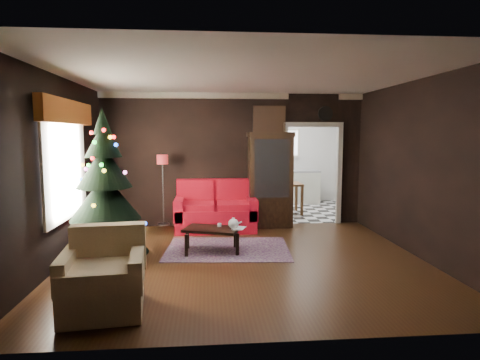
{
  "coord_description": "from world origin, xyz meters",
  "views": [
    {
      "loc": [
        -0.59,
        -6.04,
        1.92
      ],
      "look_at": [
        0.0,
        0.9,
        1.15
      ],
      "focal_mm": 30.19,
      "sensor_mm": 36.0,
      "label": 1
    }
  ],
  "objects": [
    {
      "name": "floor",
      "position": [
        0.0,
        0.0,
        0.0
      ],
      "size": [
        5.5,
        5.5,
        0.0
      ],
      "primitive_type": "plane",
      "color": "black",
      "rests_on": "ground"
    },
    {
      "name": "ceiling",
      "position": [
        0.0,
        0.0,
        2.8
      ],
      "size": [
        5.5,
        5.5,
        0.0
      ],
      "primitive_type": "plane",
      "rotation": [
        3.14,
        0.0,
        0.0
      ],
      "color": "white",
      "rests_on": "ground"
    },
    {
      "name": "wall_back",
      "position": [
        0.0,
        2.5,
        1.4
      ],
      "size": [
        5.5,
        0.0,
        5.5
      ],
      "primitive_type": "plane",
      "rotation": [
        1.57,
        0.0,
        0.0
      ],
      "color": "black",
      "rests_on": "ground"
    },
    {
      "name": "wall_front",
      "position": [
        0.0,
        -2.5,
        1.4
      ],
      "size": [
        5.5,
        0.0,
        5.5
      ],
      "primitive_type": "plane",
      "rotation": [
        -1.57,
        0.0,
        0.0
      ],
      "color": "black",
      "rests_on": "ground"
    },
    {
      "name": "wall_left",
      "position": [
        -2.75,
        0.0,
        1.4
      ],
      "size": [
        0.0,
        5.5,
        5.5
      ],
      "primitive_type": "plane",
      "rotation": [
        1.57,
        0.0,
        1.57
      ],
      "color": "black",
      "rests_on": "ground"
    },
    {
      "name": "wall_right",
      "position": [
        2.75,
        0.0,
        1.4
      ],
      "size": [
        0.0,
        5.5,
        5.5
      ],
      "primitive_type": "plane",
      "rotation": [
        1.57,
        0.0,
        -1.57
      ],
      "color": "black",
      "rests_on": "ground"
    },
    {
      "name": "doorway",
      "position": [
        1.7,
        2.5,
        1.05
      ],
      "size": [
        1.1,
        0.1,
        2.1
      ],
      "primitive_type": null,
      "color": "beige",
      "rests_on": "ground"
    },
    {
      "name": "left_window",
      "position": [
        -2.71,
        0.2,
        1.45
      ],
      "size": [
        0.05,
        1.6,
        1.4
      ],
      "primitive_type": "cube",
      "color": "white",
      "rests_on": "wall_left"
    },
    {
      "name": "valance",
      "position": [
        -2.63,
        0.2,
        2.27
      ],
      "size": [
        0.12,
        2.1,
        0.35
      ],
      "primitive_type": "cube",
      "color": "brown",
      "rests_on": "wall_left"
    },
    {
      "name": "kitchen_floor",
      "position": [
        1.7,
        4.0,
        0.0
      ],
      "size": [
        3.0,
        3.0,
        0.0
      ],
      "primitive_type": "plane",
      "color": "white",
      "rests_on": "ground"
    },
    {
      "name": "kitchen_window",
      "position": [
        1.7,
        5.45,
        1.7
      ],
      "size": [
        0.7,
        0.06,
        0.7
      ],
      "primitive_type": "cube",
      "color": "white",
      "rests_on": "ground"
    },
    {
      "name": "rug",
      "position": [
        -0.23,
        0.63,
        0.01
      ],
      "size": [
        2.16,
        1.64,
        0.01
      ],
      "primitive_type": "cube",
      "rotation": [
        0.0,
        0.0,
        -0.07
      ],
      "color": "#3E2836",
      "rests_on": "ground"
    },
    {
      "name": "loveseat",
      "position": [
        -0.4,
        2.05,
        0.5
      ],
      "size": [
        1.7,
        0.9,
        1.0
      ],
      "primitive_type": null,
      "color": "maroon",
      "rests_on": "ground"
    },
    {
      "name": "curio_cabinet",
      "position": [
        0.75,
        2.27,
        0.95
      ],
      "size": [
        0.9,
        0.45,
        1.9
      ],
      "primitive_type": null,
      "color": "black",
      "rests_on": "ground"
    },
    {
      "name": "floor_lamp",
      "position": [
        -1.45,
        2.07,
        0.83
      ],
      "size": [
        0.25,
        0.25,
        1.42
      ],
      "primitive_type": null,
      "rotation": [
        0.0,
        0.0,
        -0.06
      ],
      "color": "#242424",
      "rests_on": "ground"
    },
    {
      "name": "christmas_tree",
      "position": [
        -2.12,
        0.18,
        1.05
      ],
      "size": [
        1.5,
        1.5,
        2.41
      ],
      "primitive_type": null,
      "rotation": [
        0.0,
        0.0,
        0.21
      ],
      "color": "black",
      "rests_on": "ground"
    },
    {
      "name": "armchair",
      "position": [
        -1.71,
        -1.71,
        0.46
      ],
      "size": [
        0.97,
        0.97,
        0.9
      ],
      "primitive_type": null,
      "rotation": [
        0.0,
        0.0,
        0.12
      ],
      "color": "tan",
      "rests_on": "ground"
    },
    {
      "name": "coffee_table",
      "position": [
        -0.5,
        0.47,
        0.21
      ],
      "size": [
        1.0,
        0.78,
        0.4
      ],
      "primitive_type": null,
      "rotation": [
        0.0,
        0.0,
        -0.33
      ],
      "color": "black",
      "rests_on": "rug"
    },
    {
      "name": "teapot",
      "position": [
        -0.15,
        0.39,
        0.5
      ],
      "size": [
        0.23,
        0.23,
        0.18
      ],
      "primitive_type": null,
      "rotation": [
        0.0,
        0.0,
        -0.27
      ],
      "color": "white",
      "rests_on": "coffee_table"
    },
    {
      "name": "cup_a",
      "position": [
        -0.37,
        0.57,
        0.43
      ],
      "size": [
        0.07,
        0.07,
        0.05
      ],
      "primitive_type": "cylinder",
      "rotation": [
        0.0,
        0.0,
        -0.04
      ],
      "color": "white",
      "rests_on": "coffee_table"
    },
    {
      "name": "cup_b",
      "position": [
        -0.18,
        0.67,
        0.44
      ],
      "size": [
        0.08,
        0.08,
        0.06
      ],
      "primitive_type": "cylinder",
      "rotation": [
        0.0,
        0.0,
        -0.03
      ],
      "color": "silver",
      "rests_on": "coffee_table"
    },
    {
      "name": "book",
      "position": [
        -0.15,
        0.41,
        0.54
      ],
      "size": [
        0.18,
        0.09,
        0.26
      ],
      "primitive_type": "imported",
      "rotation": [
        0.0,
        0.0,
        -0.37
      ],
      "color": "tan",
      "rests_on": "coffee_table"
    },
    {
      "name": "wall_clock",
      "position": [
        1.95,
        2.45,
        2.38
      ],
      "size": [
        0.32,
        0.32,
        0.06
      ],
      "primitive_type": "cylinder",
      "color": "white",
      "rests_on": "wall_back"
    },
    {
      "name": "painting",
      "position": [
        0.75,
        2.46,
        2.25
      ],
      "size": [
        0.62,
        0.05,
        0.52
      ],
      "primitive_type": "cube",
      "color": "#BD7D45",
      "rests_on": "wall_back"
    },
    {
      "name": "kitchen_counter",
      "position": [
        1.7,
        5.2,
        0.45
      ],
      "size": [
        1.8,
        0.6,
        0.9
      ],
      "primitive_type": "cube",
      "color": "beige",
      "rests_on": "ground"
    },
    {
      "name": "kitchen_table",
      "position": [
        1.4,
        3.7,
        0.38
      ],
      "size": [
        0.7,
        0.7,
        0.75
      ],
      "primitive_type": null,
      "color": "brown",
      "rests_on": "ground"
    }
  ]
}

